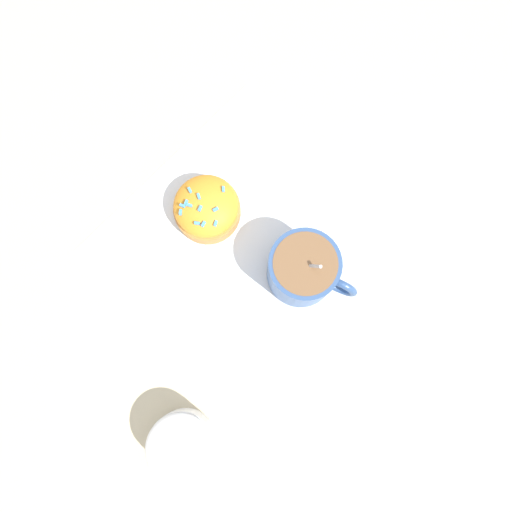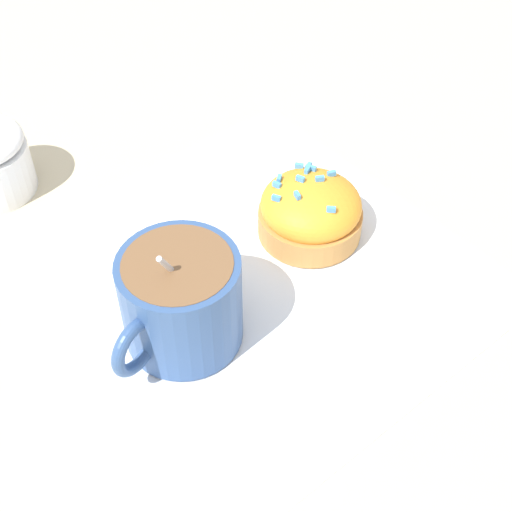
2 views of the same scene
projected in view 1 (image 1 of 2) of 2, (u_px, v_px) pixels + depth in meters
name	position (u px, v px, depth m)	size (l,w,h in m)	color
ground_plane	(252.00, 246.00, 0.65)	(3.00, 3.00, 0.00)	#C6B793
paper_napkin	(252.00, 246.00, 0.65)	(0.36, 0.36, 0.00)	white
coffee_cup	(304.00, 269.00, 0.60)	(0.11, 0.09, 0.09)	#335184
frosted_pastry	(206.00, 208.00, 0.63)	(0.09, 0.09, 0.05)	#C18442
sugar_bowl	(181.00, 445.00, 0.57)	(0.08, 0.08, 0.07)	white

